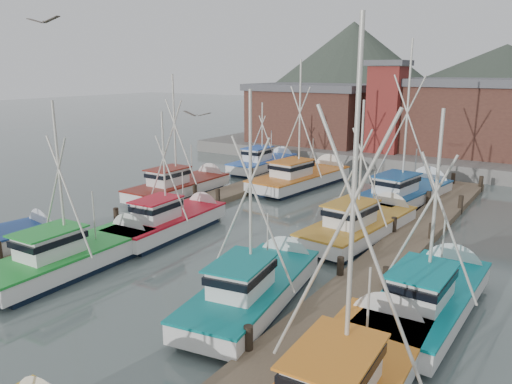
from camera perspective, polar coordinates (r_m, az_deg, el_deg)
The scene contains 20 objects.
ground at distance 21.44m, azimuth -11.38°, elevation -11.15°, with size 260.00×260.00×0.00m, color #485755.
dock_left at distance 28.75m, azimuth -15.73°, elevation -4.40°, with size 2.30×46.00×1.50m.
dock_right at distance 20.89m, azimuth 11.02°, elevation -11.20°, with size 2.30×46.00×1.50m.
quay at distance 53.15m, azimuth 17.80°, elevation 4.17°, with size 44.00×16.00×1.20m, color gray.
shed_left at distance 54.82m, azimuth 6.28°, elevation 8.97°, with size 12.72×8.48×6.20m.
shed_center at distance 51.40m, azimuth 24.63°, elevation 7.88°, with size 14.84×9.54×6.90m.
lookout_tower at distance 49.37m, azimuth 14.67°, elevation 9.49°, with size 3.60×3.60×8.50m.
distant_hills at distance 139.07m, azimuth 22.55°, elevation 9.17°, with size 175.00×140.00×42.00m.
boat_4 at distance 24.55m, azimuth -19.47°, elevation -6.70°, with size 3.43×8.99×8.46m.
boat_5 at distance 19.92m, azimuth 0.23°, elevation -10.73°, with size 3.99×9.01×9.03m.
boat_7 at distance 15.08m, azimuth 11.10°, elevation -19.74°, with size 4.38×9.14×11.03m.
boat_8 at distance 28.45m, azimuth -9.35°, elevation -3.26°, with size 3.03×8.36×7.47m.
boat_9 at distance 27.99m, azimuth 12.22°, elevation -3.68°, with size 3.78×9.52×8.27m.
boat_10 at distance 36.68m, azimuth -8.31°, elevation 0.69°, with size 3.86×9.12×9.41m.
boat_11 at distance 20.28m, azimuth 19.45°, elevation -11.11°, with size 3.48×8.90×8.46m.
boat_12 at distance 39.38m, azimuth 5.55°, elevation 1.69°, with size 4.31×10.57×10.62m.
boat_13 at distance 35.69m, azimuth 16.83°, elevation -0.13°, with size 4.65×10.54×11.78m.
boat_14 at distance 45.41m, azimuth 1.15°, elevation 3.37°, with size 2.92×8.63×6.81m.
gull_near at distance 17.52m, azimuth -23.14°, elevation 17.53°, with size 1.54×0.60×0.24m.
gull_far at distance 21.25m, azimuth -6.76°, elevation 8.79°, with size 1.55×0.65×0.24m.
Camera 1 is at (13.93, -13.60, 8.99)m, focal length 35.00 mm.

